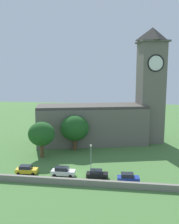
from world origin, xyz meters
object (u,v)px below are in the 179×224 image
object	(u,v)px
church	(110,112)
car_blue	(128,178)
car_black	(97,174)
streetlamp_west_mid	(91,154)
tree_riverside_east	(41,134)
car_yellow	(27,170)
tree_riverside_west	(75,128)
car_white	(63,171)

from	to	relation	value
church	car_blue	world-z (taller)	church
car_black	streetlamp_west_mid	size ratio (longest dim) A/B	0.70
car_blue	tree_riverside_east	size ratio (longest dim) A/B	0.48
car_yellow	tree_riverside_west	size ratio (longest dim) A/B	0.48
church	streetlamp_west_mid	world-z (taller)	church
car_black	tree_riverside_east	world-z (taller)	tree_riverside_east
car_white	streetlamp_west_mid	size ratio (longest dim) A/B	0.77
streetlamp_west_mid	tree_riverside_west	xyz separation A→B (m)	(-6.30, 14.95, 1.72)
car_blue	streetlamp_west_mid	bearing A→B (deg)	155.50
car_black	church	bearing A→B (deg)	88.35
car_black	tree_riverside_west	bearing A→B (deg)	114.38
car_black	tree_riverside_east	distance (m)	18.53
tree_riverside_west	car_black	bearing A→B (deg)	-65.62
church	tree_riverside_east	bearing A→B (deg)	-134.77
car_yellow	car_black	size ratio (longest dim) A/B	1.04
church	tree_riverside_west	distance (m)	12.50
car_black	streetlamp_west_mid	distance (m)	4.24
church	car_blue	distance (m)	28.60
car_black	streetlamp_west_mid	xyz separation A→B (m)	(-1.48, 2.22, 3.29)
car_white	tree_riverside_west	bearing A→B (deg)	93.30
car_yellow	car_white	size ratio (longest dim) A/B	0.94
church	streetlamp_west_mid	size ratio (longest dim) A/B	6.13
car_black	car_blue	world-z (taller)	car_blue
car_black	tree_riverside_east	xyz separation A→B (m)	(-14.52, 10.43, 4.87)
church	car_white	xyz separation A→B (m)	(-7.55, -25.62, -7.93)
car_blue	car_yellow	bearing A→B (deg)	176.14
car_white	car_blue	distance (m)	12.83
car_blue	streetlamp_west_mid	size ratio (longest dim) A/B	0.69
car_yellow	tree_riverside_east	distance (m)	11.32
car_yellow	church	bearing A→B (deg)	59.47
car_white	streetlamp_west_mid	distance (m)	6.54
car_white	car_yellow	bearing A→B (deg)	179.91
streetlamp_west_mid	car_white	bearing A→B (deg)	-159.13
car_blue	tree_riverside_east	bearing A→B (deg)	150.47
tree_riverside_west	tree_riverside_east	bearing A→B (deg)	-134.98
church	car_black	bearing A→B (deg)	-91.65
car_yellow	car_blue	xyz separation A→B (m)	(20.31, -1.37, 0.06)
car_yellow	car_black	xyz separation A→B (m)	(14.36, -0.20, -0.01)
car_white	streetlamp_west_mid	xyz separation A→B (m)	(5.32, 2.03, 3.21)
car_blue	tree_riverside_east	distance (m)	24.02
car_white	streetlamp_west_mid	world-z (taller)	streetlamp_west_mid
church	car_yellow	world-z (taller)	church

